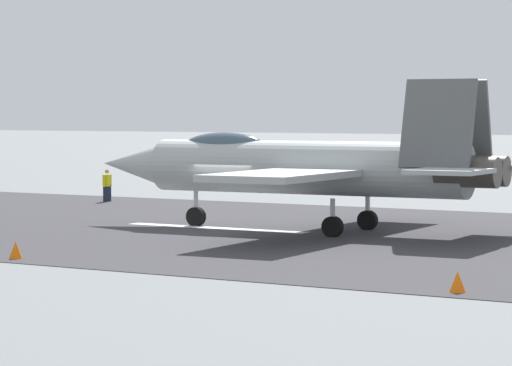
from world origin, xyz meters
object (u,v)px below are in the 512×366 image
object	(u,v)px
fighter_jet	(304,166)
marker_cone_mid	(16,250)
crew_person	(107,186)
marker_cone_near	(458,282)

from	to	relation	value
fighter_jet	marker_cone_mid	world-z (taller)	fighter_jet
fighter_jet	marker_cone_mid	size ratio (longest dim) A/B	31.27
marker_cone_mid	crew_person	bearing A→B (deg)	-58.59
marker_cone_near	marker_cone_mid	distance (m)	14.52
fighter_jet	marker_cone_near	bearing A→B (deg)	131.97
fighter_jet	crew_person	world-z (taller)	fighter_jet
crew_person	marker_cone_near	bearing A→B (deg)	141.87
crew_person	marker_cone_near	distance (m)	35.46
marker_cone_near	marker_cone_mid	bearing A→B (deg)	0.00
crew_person	marker_cone_mid	distance (m)	25.65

